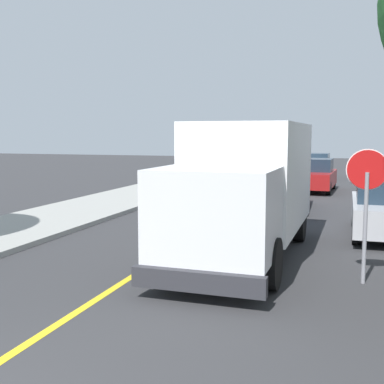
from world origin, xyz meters
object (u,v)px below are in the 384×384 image
at_px(parked_car_near, 283,189).
at_px(box_truck, 247,183).
at_px(stop_sign, 367,190).
at_px(parked_car_mid, 316,176).
at_px(parked_car_far, 316,167).

bearing_deg(parked_car_near, box_truck, -89.02).
distance_m(parked_car_near, stop_sign, 9.71).
relative_size(parked_car_mid, parked_car_far, 1.00).
height_order(parked_car_far, stop_sign, stop_sign).
relative_size(parked_car_near, stop_sign, 1.68).
distance_m(parked_car_mid, stop_sign, 16.18).
bearing_deg(parked_car_mid, parked_car_far, 93.85).
xyz_separation_m(box_truck, parked_car_near, (-0.13, 7.63, -0.97)).
bearing_deg(stop_sign, parked_car_far, 96.25).
height_order(box_truck, parked_car_far, box_truck).
bearing_deg(box_truck, stop_sign, -30.79).
bearing_deg(parked_car_far, box_truck, -90.31).
distance_m(box_truck, parked_car_far, 21.91).
distance_m(parked_car_far, stop_sign, 23.65).
xyz_separation_m(parked_car_mid, parked_car_far, (-0.50, 7.47, 0.00)).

